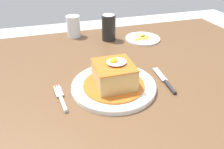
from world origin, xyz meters
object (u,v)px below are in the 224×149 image
object	(u,v)px
drinking_glass	(74,28)
knife	(167,83)
fork	(62,100)
side_plate_fries	(143,39)
main_plate	(114,86)
soda_can	(109,28)

from	to	relation	value
drinking_glass	knife	bearing A→B (deg)	-66.28
fork	side_plate_fries	bearing A→B (deg)	41.16
fork	drinking_glass	size ratio (longest dim) A/B	1.35
fork	knife	bearing A→B (deg)	-1.92
drinking_glass	fork	bearing A→B (deg)	-102.56
main_plate	soda_can	xyz separation A→B (m)	(0.10, 0.40, 0.05)
fork	knife	size ratio (longest dim) A/B	0.86
main_plate	drinking_glass	distance (m)	0.50
knife	main_plate	bearing A→B (deg)	169.35
main_plate	soda_can	bearing A→B (deg)	76.01
main_plate	soda_can	world-z (taller)	soda_can
soda_can	side_plate_fries	bearing A→B (deg)	-16.20
drinking_glass	main_plate	bearing A→B (deg)	-83.60
main_plate	soda_can	distance (m)	0.42
soda_can	side_plate_fries	world-z (taller)	soda_can
main_plate	fork	size ratio (longest dim) A/B	1.97
drinking_glass	side_plate_fries	distance (m)	0.35
knife	soda_can	bearing A→B (deg)	100.03
fork	soda_can	size ratio (longest dim) A/B	1.14
soda_can	side_plate_fries	distance (m)	0.18
side_plate_fries	soda_can	bearing A→B (deg)	163.80
main_plate	side_plate_fries	distance (m)	0.44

